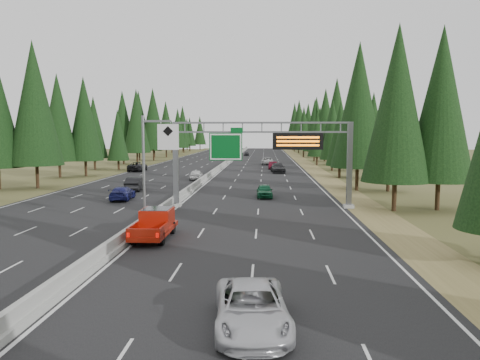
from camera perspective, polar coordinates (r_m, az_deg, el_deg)
name	(u,v)px	position (r m, az deg, el deg)	size (l,w,h in m)	color
road	(220,170)	(88.26, -2.50, 1.26)	(32.00, 260.00, 0.08)	black
shoulder_right	(315,170)	(88.32, 9.08, 1.19)	(3.60, 260.00, 0.06)	olive
shoulder_left	(127,169)	(91.72, -13.64, 1.27)	(3.60, 260.00, 0.06)	#504F25
median_barrier	(220,168)	(88.23, -2.50, 1.50)	(0.70, 260.00, 0.85)	gray
sign_gantry	(269,151)	(42.49, 3.54, 3.58)	(16.75, 0.98, 7.80)	slate
hov_sign_pole	(152,163)	(33.58, -10.71, 2.01)	(2.80, 0.50, 8.00)	slate
tree_row_right	(340,119)	(89.72, 12.05, 7.29)	(11.85, 238.70, 18.89)	black
tree_row_left	(89,120)	(85.54, -17.94, 7.01)	(10.97, 239.66, 18.96)	black
silver_minivan	(252,308)	(16.69, 1.44, -15.31)	(2.49, 5.40, 1.50)	silver
red_pickup	(156,222)	(30.97, -10.24, -5.04)	(2.02, 5.65, 1.84)	black
car_ahead_green	(265,191)	(49.64, 3.01, -1.32)	(1.65, 4.11, 1.40)	#145734
car_ahead_dkred	(273,165)	(89.45, 4.02, 1.79)	(1.50, 4.30, 1.42)	#4D0B18
car_ahead_dkgrey	(278,168)	(81.50, 4.64, 1.47)	(2.22, 5.47, 1.59)	#232325
car_ahead_white	(267,161)	(102.55, 3.36, 2.32)	(2.54, 5.51, 1.53)	#B6B6B6
car_ahead_far	(246,154)	(143.38, 0.80, 3.23)	(1.51, 3.75, 1.28)	black
car_onc_near	(135,184)	(57.03, -12.64, -0.44)	(1.68, 4.81, 1.59)	black
car_onc_blue	(122,193)	(49.18, -14.14, -1.56)	(1.92, 4.72, 1.37)	navy
car_onc_white	(196,175)	(68.82, -5.34, 0.65)	(1.74, 4.32, 1.47)	silver
car_onc_far	(138,166)	(86.56, -12.39, 1.62)	(2.72, 5.90, 1.64)	black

